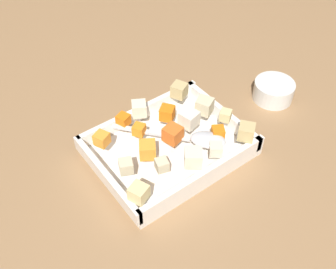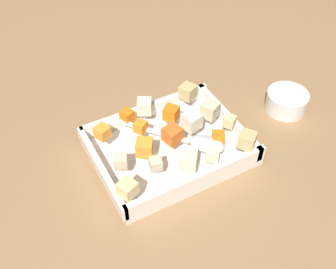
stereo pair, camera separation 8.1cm
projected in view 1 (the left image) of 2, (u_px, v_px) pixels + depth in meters
ground_plane at (168, 151)px, 0.86m from camera, size 4.00×4.00×0.00m
baking_dish at (168, 149)px, 0.84m from camera, size 0.31×0.23×0.05m
carrot_chunk_far_right at (218, 133)px, 0.81m from camera, size 0.03×0.03×0.02m
carrot_chunk_heap_side at (123, 120)px, 0.84m from camera, size 0.03×0.03×0.02m
carrot_chunk_near_left at (148, 150)px, 0.77m from camera, size 0.04×0.04×0.03m
carrot_chunk_center at (102, 139)px, 0.80m from camera, size 0.03×0.03×0.03m
carrot_chunk_corner_nw at (139, 130)px, 0.82m from camera, size 0.03×0.03×0.02m
carrot_chunk_corner_ne at (173, 134)px, 0.80m from camera, size 0.04×0.04×0.03m
carrot_chunk_under_handle at (167, 113)px, 0.85m from camera, size 0.04×0.04×0.03m
potato_chunk_near_right at (193, 157)px, 0.76m from camera, size 0.05×0.05×0.03m
potato_chunk_mid_left at (204, 106)px, 0.86m from camera, size 0.04×0.04×0.03m
potato_chunk_rim_edge at (139, 193)px, 0.71m from camera, size 0.04×0.04×0.03m
potato_chunk_corner_se at (126, 166)px, 0.75m from camera, size 0.03×0.03×0.03m
potato_chunk_back_center at (139, 109)px, 0.86m from camera, size 0.04×0.04×0.03m
potato_chunk_heap_top at (162, 165)px, 0.75m from camera, size 0.03×0.03×0.02m
potato_chunk_mid_right at (179, 90)px, 0.90m from camera, size 0.04×0.04×0.03m
potato_chunk_front_center at (246, 132)px, 0.81m from camera, size 0.04×0.04×0.03m
potato_chunk_corner_sw at (225, 115)px, 0.85m from camera, size 0.03×0.03×0.02m
parsnip_chunk_near_spoon at (216, 149)px, 0.78m from camera, size 0.03×0.03×0.02m
parsnip_chunk_far_left at (190, 120)px, 0.83m from camera, size 0.04×0.04×0.03m
serving_spoon at (201, 139)px, 0.80m from camera, size 0.17×0.20×0.02m
small_prep_bowl at (273, 91)px, 0.96m from camera, size 0.09×0.09×0.04m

